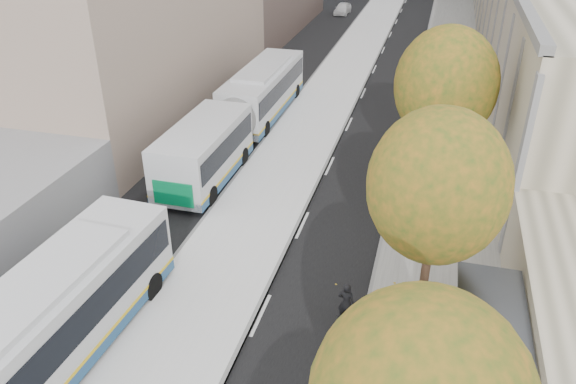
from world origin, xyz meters
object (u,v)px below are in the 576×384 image
(bus_far, at_px, (242,112))
(cyclist, at_px, (345,314))
(bus_shelter, at_px, (498,325))
(distant_car, at_px, (343,8))

(bus_far, relative_size, cyclist, 9.10)
(cyclist, bearing_deg, bus_shelter, -4.74)
(bus_far, bearing_deg, distant_car, 91.59)
(bus_far, distance_m, cyclist, 16.56)
(distant_car, bearing_deg, bus_shelter, -72.57)
(bus_shelter, distance_m, distant_car, 53.23)
(cyclist, relative_size, distant_car, 0.54)
(bus_far, height_order, cyclist, bus_far)
(bus_far, bearing_deg, cyclist, -58.66)
(bus_far, height_order, distant_car, bus_far)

